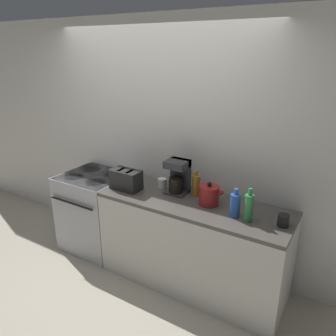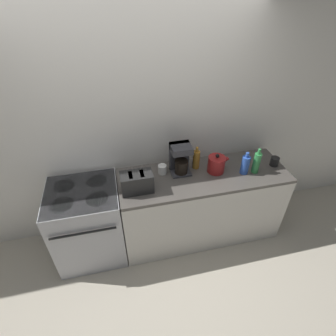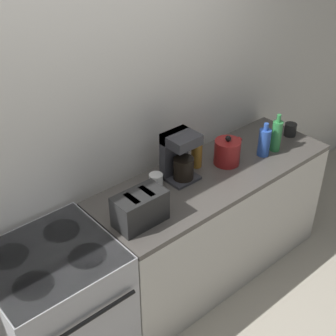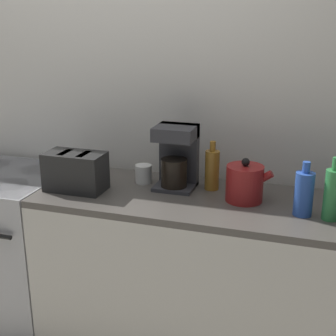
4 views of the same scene
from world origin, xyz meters
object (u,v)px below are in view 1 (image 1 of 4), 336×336
(toaster, at_px, (126,180))
(bottle_amber, at_px, (196,185))
(bottle_green, at_px, (249,207))
(kettle, at_px, (209,195))
(coffee_maker, at_px, (178,176))
(bottle_blue, at_px, (235,205))
(cup_black, at_px, (283,220))
(stove, at_px, (96,210))
(cup_white, at_px, (162,183))

(toaster, bearing_deg, bottle_amber, 18.67)
(bottle_green, bearing_deg, kettle, 164.99)
(toaster, height_order, coffee_maker, coffee_maker)
(coffee_maker, height_order, bottle_amber, coffee_maker)
(bottle_blue, bearing_deg, cup_black, 7.56)
(kettle, relative_size, bottle_green, 0.79)
(stove, bearing_deg, cup_black, -0.77)
(bottle_blue, height_order, cup_black, bottle_blue)
(bottle_blue, bearing_deg, coffee_maker, 164.41)
(bottle_blue, height_order, cup_white, bottle_blue)
(stove, relative_size, coffee_maker, 2.69)
(cup_black, xyz_separation_m, cup_white, (-1.25, 0.14, 0.00))
(bottle_blue, relative_size, cup_black, 2.58)
(stove, distance_m, coffee_maker, 1.22)
(stove, distance_m, bottle_green, 1.92)
(kettle, height_order, bottle_blue, bottle_blue)
(kettle, xyz_separation_m, bottle_green, (0.41, -0.11, 0.03))
(stove, distance_m, bottle_amber, 1.36)
(cup_white, bearing_deg, cup_black, -6.52)
(bottle_green, bearing_deg, bottle_amber, 159.64)
(toaster, relative_size, bottle_blue, 1.21)
(bottle_green, bearing_deg, cup_white, 168.03)
(toaster, bearing_deg, stove, 169.66)
(bottle_green, distance_m, bottle_blue, 0.12)
(bottle_amber, relative_size, cup_black, 2.63)
(kettle, bearing_deg, bottle_amber, 149.50)
(stove, xyz_separation_m, toaster, (0.56, -0.10, 0.55))
(cup_black, bearing_deg, bottle_green, -166.56)
(kettle, xyz_separation_m, bottle_amber, (-0.19, 0.11, 0.02))
(coffee_maker, xyz_separation_m, cup_black, (1.06, -0.13, -0.12))
(bottle_amber, bearing_deg, cup_white, -177.88)
(toaster, xyz_separation_m, bottle_amber, (0.68, 0.23, 0.01))
(stove, xyz_separation_m, bottle_green, (1.84, -0.09, 0.57))
(coffee_maker, bearing_deg, bottle_amber, 7.16)
(stove, bearing_deg, bottle_blue, -2.69)
(toaster, bearing_deg, bottle_green, 0.38)
(stove, distance_m, bottle_blue, 1.80)
(bottle_amber, bearing_deg, coffee_maker, -172.84)
(stove, relative_size, toaster, 2.92)
(coffee_maker, bearing_deg, bottle_green, -14.13)
(bottle_green, relative_size, bottle_amber, 1.11)
(coffee_maker, xyz_separation_m, bottle_amber, (0.19, 0.02, -0.06))
(kettle, distance_m, bottle_amber, 0.22)
(bottle_amber, bearing_deg, toaster, -161.33)
(bottle_green, distance_m, cup_black, 0.29)
(stove, bearing_deg, bottle_green, -2.90)
(toaster, distance_m, cup_white, 0.37)
(bottle_green, height_order, bottle_amber, bottle_green)
(kettle, relative_size, cup_black, 2.33)
(toaster, height_order, bottle_amber, bottle_amber)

